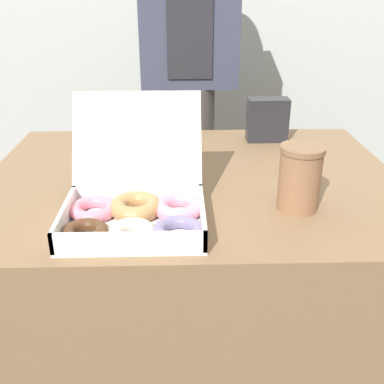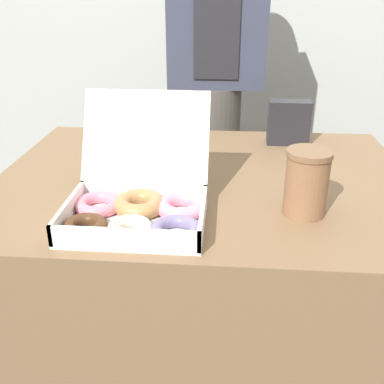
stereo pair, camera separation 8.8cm
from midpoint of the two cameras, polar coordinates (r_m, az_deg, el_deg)
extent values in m
cube|color=brown|center=(1.35, 3.20, -12.81)|extent=(1.07, 0.80, 0.75)
cube|color=white|center=(0.93, -4.52, -4.11)|extent=(0.29, 0.21, 0.01)
cube|color=white|center=(0.95, -12.89, -2.40)|extent=(0.01, 0.21, 0.04)
cube|color=white|center=(0.91, 4.14, -3.11)|extent=(0.01, 0.21, 0.04)
cube|color=white|center=(0.83, -5.65, -6.05)|extent=(0.29, 0.01, 0.04)
cube|color=white|center=(1.01, -3.68, -0.08)|extent=(0.29, 0.01, 0.04)
cube|color=white|center=(1.02, -3.42, 7.07)|extent=(0.29, 0.11, 0.19)
torus|color=#4C2D19|center=(0.90, -10.72, -4.43)|extent=(0.10, 0.10, 0.03)
torus|color=pink|center=(0.98, -9.31, -1.63)|extent=(0.14, 0.14, 0.03)
torus|color=silver|center=(0.88, -5.04, -4.72)|extent=(0.12, 0.12, 0.03)
torus|color=#B27F4C|center=(0.96, -4.11, -1.62)|extent=(0.16, 0.16, 0.04)
torus|color=slate|center=(0.87, 0.84, -4.99)|extent=(0.13, 0.13, 0.03)
torus|color=pink|center=(0.96, 1.24, -1.93)|extent=(0.12, 0.12, 0.03)
cylinder|color=#8C6042|center=(0.99, 16.80, 0.74)|extent=(0.09, 0.09, 0.13)
cylinder|color=brown|center=(0.96, 17.33, 4.66)|extent=(0.10, 0.10, 0.01)
cube|color=#232328|center=(1.43, 13.93, 8.54)|extent=(0.13, 0.06, 0.13)
cylinder|color=#4C4742|center=(1.90, 4.13, 0.72)|extent=(0.20, 0.20, 0.84)
cube|color=#383D51|center=(1.73, 4.87, 21.91)|extent=(0.36, 0.16, 0.53)
cube|color=#232328|center=(1.65, 4.79, 19.91)|extent=(0.16, 0.01, 0.34)
camera|label=1|loc=(0.04, -87.14, 1.34)|focal=42.00mm
camera|label=2|loc=(0.04, 92.86, -1.34)|focal=42.00mm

